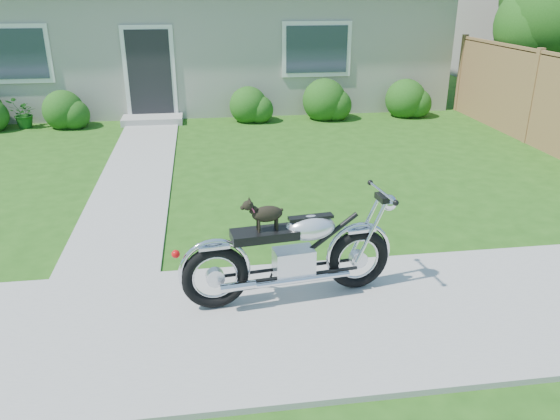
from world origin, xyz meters
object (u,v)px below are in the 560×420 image
object	(u,v)px
house	(209,19)
motorcycle_with_dog	(294,253)
fence	(533,97)
potted_plant_left	(23,114)
potted_plant_right	(252,103)

from	to	relation	value
house	motorcycle_with_dog	bearing A→B (deg)	-87.54
house	fence	xyz separation A→B (m)	(6.30, -6.24, -1.22)
fence	potted_plant_left	xyz separation A→B (m)	(-10.66, 2.80, -0.61)
potted_plant_left	potted_plant_right	bearing A→B (deg)	0.00
potted_plant_left	motorcycle_with_dog	size ratio (longest dim) A/B	0.30
fence	potted_plant_left	bearing A→B (deg)	165.29
house	motorcycle_with_dog	size ratio (longest dim) A/B	5.67
fence	potted_plant_right	bearing A→B (deg)	152.71
potted_plant_left	motorcycle_with_dog	world-z (taller)	motorcycle_with_dog
potted_plant_right	motorcycle_with_dog	xyz separation A→B (m)	(-0.38, -8.18, 0.12)
fence	motorcycle_with_dog	distance (m)	7.92
house	potted_plant_right	distance (m)	3.96
potted_plant_left	fence	bearing A→B (deg)	-14.71
motorcycle_with_dog	potted_plant_left	bearing A→B (deg)	113.96
house	fence	size ratio (longest dim) A/B	1.90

